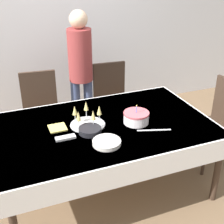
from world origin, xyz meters
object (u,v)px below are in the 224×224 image
dining_chair_far_right (112,99)px  champagne_tray (87,117)px  plate_stack_main (107,142)px  birthday_cake (136,117)px  dining_chair_far_left (41,110)px  dining_chair_right_end (217,120)px  person_standing (80,65)px  plate_stack_dessert (90,130)px

dining_chair_far_right → champagne_tray: 1.09m
dining_chair_far_right → plate_stack_main: size_ratio=4.04×
birthday_cake → dining_chair_far_left: bearing=125.5°
dining_chair_right_end → dining_chair_far_left: bearing=151.7°
dining_chair_right_end → champagne_tray: bearing=177.8°
dining_chair_right_end → plate_stack_main: 1.44m
birthday_cake → champagne_tray: (-0.43, 0.13, 0.02)m
birthday_cake → person_standing: 1.16m
dining_chair_far_left → dining_chair_far_right: 0.86m
dining_chair_right_end → plate_stack_main: size_ratio=4.04×
birthday_cake → champagne_tray: same height
champagne_tray → plate_stack_main: bearing=-82.4°
dining_chair_right_end → plate_stack_dessert: dining_chair_right_end is taller
plate_stack_dessert → person_standing: person_standing is taller
plate_stack_dessert → dining_chair_far_left: bearing=104.4°
birthday_cake → plate_stack_main: birthday_cake is taller
dining_chair_far_left → plate_stack_dessert: bearing=-75.6°
dining_chair_right_end → champagne_tray: (-1.44, 0.06, 0.28)m
champagne_tray → plate_stack_dessert: (-0.02, -0.14, -0.05)m
champagne_tray → dining_chair_far_right: bearing=56.2°
dining_chair_far_right → champagne_tray: size_ratio=2.98×
plate_stack_main → plate_stack_dessert: (-0.07, 0.23, 0.01)m
birthday_cake → person_standing: size_ratio=0.15×
birthday_cake → plate_stack_dessert: 0.45m
dining_chair_right_end → plate_stack_main: (-1.39, -0.31, 0.22)m
plate_stack_main → dining_chair_right_end: bearing=12.7°
dining_chair_far_right → person_standing: bearing=157.8°
dining_chair_far_right → plate_stack_main: bearing=-113.3°
dining_chair_far_left → plate_stack_main: (0.33, -1.24, 0.22)m
dining_chair_far_left → birthday_cake: (0.71, -1.00, 0.26)m
dining_chair_far_left → person_standing: 0.69m
dining_chair_far_right → person_standing: (-0.34, 0.14, 0.43)m
champagne_tray → plate_stack_main: size_ratio=1.36×
person_standing → champagne_tray: bearing=-103.7°
dining_chair_right_end → person_standing: person_standing is taller
birthday_cake → plate_stack_dessert: size_ratio=1.18×
dining_chair_far_left → plate_stack_dessert: dining_chair_far_left is taller
dining_chair_far_left → plate_stack_main: bearing=-75.1°
dining_chair_far_left → person_standing: bearing=14.7°
dining_chair_far_right → champagne_tray: dining_chair_far_right is taller
dining_chair_far_left → dining_chair_far_right: same height
birthday_cake → champagne_tray: 0.45m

